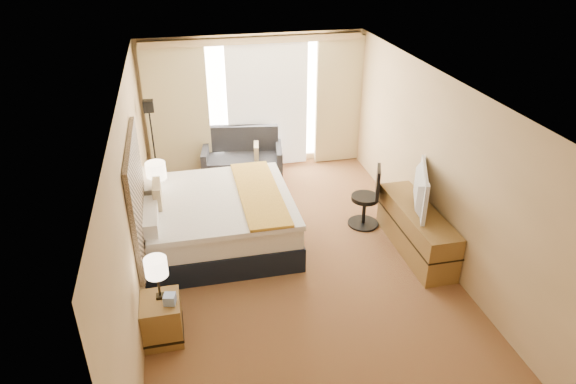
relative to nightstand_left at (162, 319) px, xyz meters
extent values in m
cube|color=#5A1C19|center=(1.87, 1.05, -0.28)|extent=(4.20, 7.00, 0.02)
cube|color=white|center=(1.87, 1.05, 2.33)|extent=(4.20, 7.00, 0.02)
cube|color=#D4B281|center=(1.87, 4.55, 1.02)|extent=(4.20, 0.02, 2.60)
cube|color=#D4B281|center=(-0.23, 1.05, 1.02)|extent=(0.02, 7.00, 2.60)
cube|color=#D4B281|center=(3.97, 1.05, 1.02)|extent=(0.02, 7.00, 2.60)
cube|color=black|center=(-0.19, 1.25, 1.01)|extent=(0.06, 1.85, 1.50)
cube|color=brown|center=(0.00, 0.00, 0.00)|extent=(0.45, 0.52, 0.55)
cube|color=brown|center=(0.00, 2.50, 0.00)|extent=(0.45, 0.52, 0.55)
cube|color=brown|center=(3.70, 1.05, 0.07)|extent=(0.50, 1.80, 0.70)
cube|color=white|center=(2.12, 4.52, 1.04)|extent=(2.30, 0.02, 2.30)
cube|color=beige|center=(0.42, 4.43, 0.99)|extent=(1.15, 0.09, 2.50)
cube|color=beige|center=(3.52, 4.43, 0.99)|extent=(0.90, 0.09, 2.50)
cube|color=white|center=(2.12, 4.48, 0.99)|extent=(1.55, 0.04, 2.50)
cube|color=#D4B281|center=(1.87, 4.39, 2.25)|extent=(4.00, 0.16, 0.12)
cube|color=black|center=(0.82, 1.90, -0.08)|extent=(2.29, 2.08, 0.38)
cube|color=white|center=(0.82, 1.90, 0.27)|extent=(2.24, 2.02, 0.33)
cube|color=white|center=(0.91, 1.90, 0.46)|extent=(2.10, 2.10, 0.08)
cube|color=gold|center=(1.50, 1.90, 0.52)|extent=(0.60, 2.10, 0.04)
cube|color=white|center=(-0.13, 1.40, 0.60)|extent=(0.31, 0.85, 0.20)
cube|color=white|center=(-0.13, 2.40, 0.60)|extent=(0.31, 0.85, 0.20)
cube|color=beige|center=(0.02, 1.90, 0.64)|extent=(0.11, 0.46, 0.39)
cube|color=#5D1D1A|center=(1.54, 4.05, -0.14)|extent=(1.61, 1.03, 0.27)
cube|color=#2B2B30|center=(1.53, 4.00, 0.08)|extent=(1.48, 0.86, 0.17)
cube|color=#2B2B30|center=(1.59, 4.37, 0.37)|extent=(1.40, 0.37, 0.59)
cube|color=#2B2B30|center=(0.85, 4.16, 0.11)|extent=(0.23, 0.81, 0.48)
cube|color=#2B2B30|center=(2.22, 3.94, 0.11)|extent=(0.23, 0.81, 0.48)
cube|color=beige|center=(1.79, 3.95, 0.26)|extent=(0.14, 0.38, 0.34)
cube|color=black|center=(-0.03, 3.53, -0.26)|extent=(0.23, 0.23, 0.03)
cylinder|color=black|center=(-0.03, 3.53, 0.56)|extent=(0.03, 0.03, 1.62)
cube|color=black|center=(-0.03, 3.53, 1.45)|extent=(0.17, 0.17, 0.19)
cylinder|color=black|center=(3.21, 1.91, -0.26)|extent=(0.50, 0.50, 0.03)
cylinder|color=black|center=(3.21, 1.91, -0.02)|extent=(0.06, 0.06, 0.45)
cylinder|color=black|center=(3.21, 1.91, 0.21)|extent=(0.44, 0.44, 0.07)
cube|color=black|center=(3.37, 1.85, 0.50)|extent=(0.19, 0.39, 0.50)
cube|color=black|center=(0.01, 0.06, 0.29)|extent=(0.09, 0.09, 0.04)
cylinder|color=black|center=(0.01, 0.06, 0.47)|extent=(0.03, 0.03, 0.32)
cylinder|color=#FFE4BF|center=(0.01, 0.06, 0.71)|extent=(0.26, 0.26, 0.22)
cube|color=black|center=(0.01, 2.44, 0.30)|extent=(0.11, 0.11, 0.04)
cylinder|color=black|center=(0.01, 2.44, 0.51)|extent=(0.03, 0.03, 0.38)
cylinder|color=#FFE4BF|center=(0.01, 2.44, 0.78)|extent=(0.30, 0.30, 0.26)
cube|color=#859DCE|center=(0.12, -0.07, 0.33)|extent=(0.15, 0.15, 0.12)
cube|color=black|center=(0.07, 2.54, 0.31)|extent=(0.24, 0.21, 0.08)
imported|color=black|center=(3.65, 1.14, 0.73)|extent=(0.54, 1.03, 0.61)
camera|label=1|loc=(0.44, -4.81, 4.16)|focal=32.00mm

